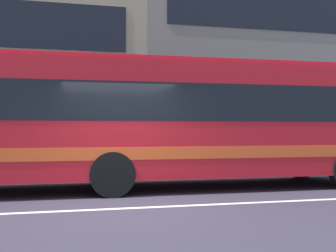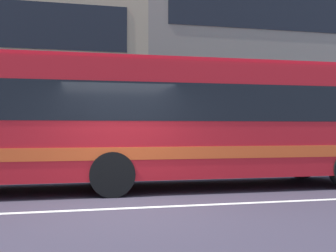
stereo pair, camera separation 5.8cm
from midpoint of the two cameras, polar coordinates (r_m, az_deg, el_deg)
The scene contains 5 objects.
ground_plane at distance 8.06m, azimuth -5.34°, elevation -11.11°, with size 160.00×160.00×0.00m, color #352F3C.
lane_centre_line at distance 8.06m, azimuth -5.34°, elevation -11.08°, with size 60.00×0.16×0.01m, color silver.
hedge_row_far at distance 14.57m, azimuth -0.41°, elevation -4.66°, with size 16.08×1.10×0.83m, color #174425.
apartment_block_right at distance 29.60m, azimuth 18.91°, elevation 9.85°, with size 23.78×10.95×13.50m.
transit_bus at distance 10.47m, azimuth -3.81°, elevation 1.00°, with size 12.29×2.68×3.18m.
Camera 2 is at (-1.05, -7.85, 1.50)m, focal length 44.75 mm.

